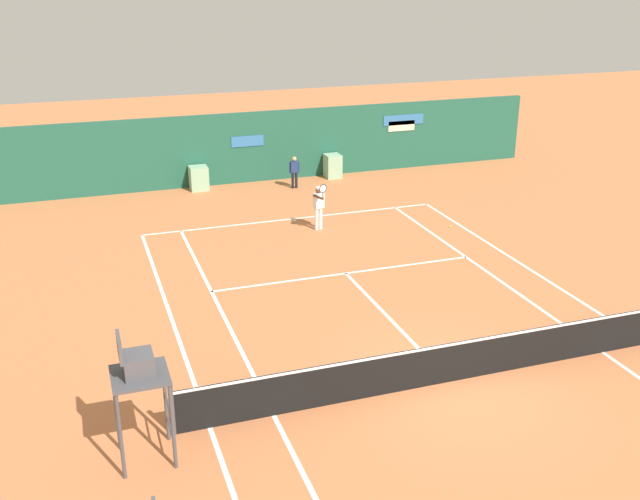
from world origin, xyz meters
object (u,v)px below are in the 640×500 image
object	(u,v)px
player_on_baseline	(319,204)
tennis_ball_by_sideline	(450,226)
umpire_chair	(139,375)
ball_kid_left_post	(294,170)

from	to	relation	value
player_on_baseline	tennis_ball_by_sideline	world-z (taller)	player_on_baseline
umpire_chair	tennis_ball_by_sideline	distance (m)	15.07
umpire_chair	ball_kid_left_post	world-z (taller)	umpire_chair
player_on_baseline	tennis_ball_by_sideline	xyz separation A→B (m)	(4.37, -1.26, -0.89)
umpire_chair	player_on_baseline	distance (m)	13.03
ball_kid_left_post	tennis_ball_by_sideline	distance (m)	7.38
ball_kid_left_post	tennis_ball_by_sideline	size ratio (longest dim) A/B	19.19
player_on_baseline	ball_kid_left_post	xyz separation A→B (m)	(0.70, 5.09, -0.17)
umpire_chair	tennis_ball_by_sideline	size ratio (longest dim) A/B	37.85
tennis_ball_by_sideline	player_on_baseline	bearing A→B (deg)	163.89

